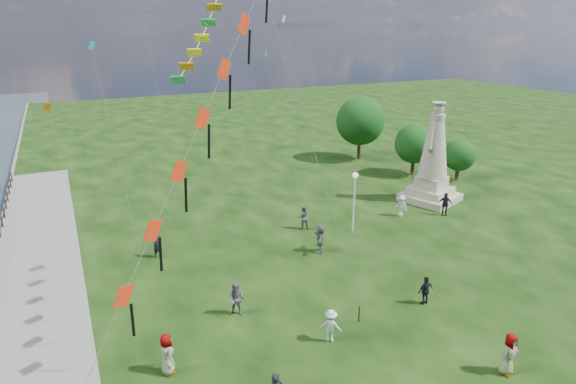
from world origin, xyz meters
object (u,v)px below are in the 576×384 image
person_1 (237,299)px  person_4 (509,354)px  statue (433,165)px  person_9 (445,204)px  person_7 (303,217)px  person_3 (426,290)px  person_11 (320,238)px  lamppost (355,189)px  person_10 (167,354)px  person_2 (331,326)px  person_6 (158,244)px  person_8 (401,206)px

person_1 → person_4: bearing=-11.2°
statue → person_9: bearing=-133.3°
person_4 → person_7: person_4 is taller
statue → person_7: bearing=162.5°
person_1 → person_7: size_ratio=1.03×
person_9 → person_7: bearing=-155.4°
person_3 → person_11: (-1.97, 7.82, 0.14)m
lamppost → person_10: size_ratio=2.38×
statue → person_9: (-1.29, -3.11, -2.20)m
person_10 → person_7: bearing=-55.4°
person_2 → person_6: person_6 is taller
person_1 → person_10: size_ratio=0.99×
person_11 → person_6: bearing=-89.0°
person_6 → person_8: 18.31m
person_1 → person_4: 12.56m
statue → person_6: size_ratio=4.67×
person_9 → statue: bearing=104.3°
person_2 → person_10: bearing=32.1°
statue → person_7: 12.58m
person_4 → person_3: bearing=73.3°
lamppost → person_7: 4.25m
person_1 → person_3: 9.85m
statue → person_2: (-17.26, -12.95, -2.30)m
statue → person_2: size_ratio=5.08×
person_8 → person_9: bearing=52.3°
lamppost → person_10: 17.80m
person_4 → person_10: bearing=142.8°
person_10 → person_8: bearing=-71.3°
person_7 → person_1: bearing=63.0°
person_3 → person_11: bearing=-77.5°
person_3 → person_6: 16.37m
lamppost → person_3: (-1.72, -9.61, -2.39)m
statue → lamppost: (-9.44, -2.75, 0.08)m
person_4 → person_6: size_ratio=1.08×
person_9 → person_10: size_ratio=0.98×
person_1 → person_6: bearing=139.9°
statue → person_2: 21.70m
person_3 → person_9: (9.87, 9.25, 0.11)m
person_7 → person_8: (7.89, -1.11, -0.05)m
person_8 → person_3: bearing=-47.8°
lamppost → person_1: bearing=-150.1°
person_1 → person_9: (19.16, 5.98, -0.01)m
person_9 → person_4: bearing=-87.9°
person_2 → person_11: person_11 is taller
person_11 → person_1: bearing=-35.9°
person_2 → person_9: (15.97, 9.83, 0.10)m
person_6 → person_10: (-1.80, -11.07, 0.05)m
person_3 → person_8: person_8 is taller
person_2 → person_9: person_9 is taller
person_6 → person_3: bearing=-65.6°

